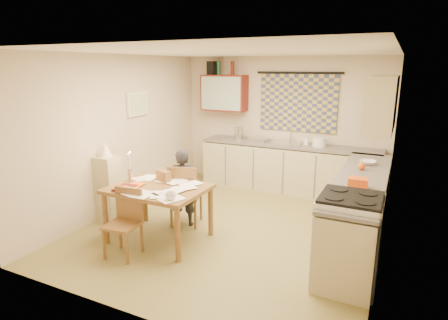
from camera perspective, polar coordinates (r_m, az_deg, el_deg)
The scene contains 44 objects.
floor at distance 5.63m, azimuth 1.43°, elevation -10.27°, with size 4.00×4.50×0.02m, color olive.
ceiling at distance 5.14m, azimuth 1.61°, elevation 16.28°, with size 4.00×4.50×0.02m, color white.
wall_back at distance 7.33m, azimuth 8.84°, elevation 5.58°, with size 4.00×0.02×2.50m, color beige.
wall_front at distance 3.38m, azimuth -14.52°, elevation -4.71°, with size 4.00×0.02×2.50m, color beige.
wall_left at distance 6.32m, azimuth -15.37°, elevation 3.90°, with size 0.02×4.50×2.50m, color beige.
wall_right at distance 4.80m, azimuth 23.95°, elevation 0.06°, with size 0.02×4.50×2.50m, color beige.
window_blind at distance 7.16m, azimuth 11.18°, elevation 8.52°, with size 1.45×0.03×1.05m, color navy.
curtain_rod at distance 7.11m, azimuth 11.36°, elevation 12.91°, with size 0.04×0.04×1.60m, color black.
wall_cabinet at distance 7.52m, azimuth 0.06°, elevation 10.18°, with size 0.90×0.34×0.70m, color #59150D.
wall_cabinet_glass at distance 7.37m, azimuth -0.53°, elevation 10.10°, with size 0.84×0.02×0.64m, color #99B2A5.
upper_cabinet_right at distance 5.26m, azimuth 22.89°, elevation 7.94°, with size 0.34×1.30×0.70m, color tan.
framed_print at distance 6.54m, azimuth -13.05°, elevation 8.35°, with size 0.04×0.50×0.40m, color #F7E3CC.
print_canvas at distance 6.53m, azimuth -12.88°, elevation 8.35°, with size 0.01×0.42×0.32m, color white.
counter_back at distance 7.13m, azimuth 9.68°, elevation -1.24°, with size 3.30×0.62×0.92m.
counter_right at distance 5.32m, azimuth 19.88°, elevation -7.27°, with size 0.62×2.95×0.92m.
stove at distance 4.32m, azimuth 18.31°, elevation -11.50°, with size 0.65×0.65×1.00m.
sink at distance 7.05m, azimuth 9.35°, elevation 2.17°, with size 0.55×0.45×0.10m, color silver.
tap at distance 7.18m, azimuth 10.15°, elevation 3.81°, with size 0.03×0.03×0.28m, color silver.
dish_rack at distance 7.20m, azimuth 5.39°, elevation 3.11°, with size 0.35×0.30×0.06m, color silver.
kettle at distance 7.34m, azimuth 2.31°, elevation 4.09°, with size 0.18×0.18×0.24m, color silver.
mixing_bowl at distance 6.88m, azimuth 14.33°, elevation 2.65°, with size 0.24×0.24×0.16m, color white.
soap_bottle at distance 6.98m, azimuth 12.42°, elevation 2.96°, with size 0.08×0.08×0.17m, color white.
bowl at distance 5.85m, azimuth 21.06°, elevation -0.35°, with size 0.26×0.26×0.06m, color white.
orange_bag at distance 4.68m, azimuth 19.73°, elevation -3.30°, with size 0.22×0.16×0.12m, color #E85511.
fruit_orange at distance 5.51m, azimuth 20.22°, elevation -0.91°, with size 0.10×0.10×0.10m, color #E85511.
speaker at distance 7.62m, azimuth -1.72°, elevation 13.84°, with size 0.16×0.20×0.26m, color black.
bottle_green at distance 7.56m, azimuth -0.85°, elevation 13.84°, with size 0.07×0.07×0.26m, color #195926.
bottle_brown at distance 7.43m, azimuth 1.30°, elevation 13.83°, with size 0.07×0.07×0.26m, color #59150D.
dining_table at distance 5.20m, azimuth -9.83°, elevation -7.95°, with size 1.26×0.97×0.75m.
chair_far at distance 5.66m, azimuth -5.80°, elevation -6.97°, with size 0.52×0.52×0.93m.
chair_near at distance 4.92m, azimuth -15.02°, elevation -11.08°, with size 0.42×0.42×0.85m.
person at distance 5.54m, azimuth -6.32°, elevation -4.20°, with size 0.49×0.40×1.16m, color black.
shelf_stand at distance 5.98m, azimuth -17.18°, elevation -4.18°, with size 0.32×0.30×1.00m, color tan.
lampshade at distance 5.83m, azimuth -17.61°, elevation 1.55°, with size 0.20×0.20×0.22m, color #F7E3CC.
letter_rack at distance 5.27m, azimuth -9.21°, elevation -2.44°, with size 0.22×0.10×0.16m, color brown.
mug at distance 4.55m, azimuth -8.14°, elevation -5.49°, with size 0.16×0.16×0.10m, color white.
magazine at distance 5.14m, azimuth -15.90°, elevation -3.99°, with size 0.25×0.32×0.03m, color maroon.
book at distance 5.22m, azimuth -14.27°, elevation -3.68°, with size 0.22×0.28×0.02m, color #E85511.
orange_box at distance 5.04m, azimuth -14.76°, elevation -4.20°, with size 0.12×0.08×0.04m, color #E85511.
eyeglasses at distance 4.76m, azimuth -10.44°, elevation -5.22°, with size 0.13×0.04×0.02m, color black.
candle_holder at distance 5.39m, azimuth -14.15°, elevation -2.22°, with size 0.06×0.06×0.18m, color silver.
candle at distance 5.32m, azimuth -14.29°, elevation -0.20°, with size 0.02×0.02×0.22m, color white.
candle_flame at distance 5.31m, azimuth -14.14°, elevation 1.13°, with size 0.02×0.02×0.02m, color #FFCC66.
papers at distance 5.02m, azimuth -9.22°, elevation -4.14°, with size 1.18×0.98×0.02m.
Camera 1 is at (2.11, -4.68, 2.31)m, focal length 30.00 mm.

